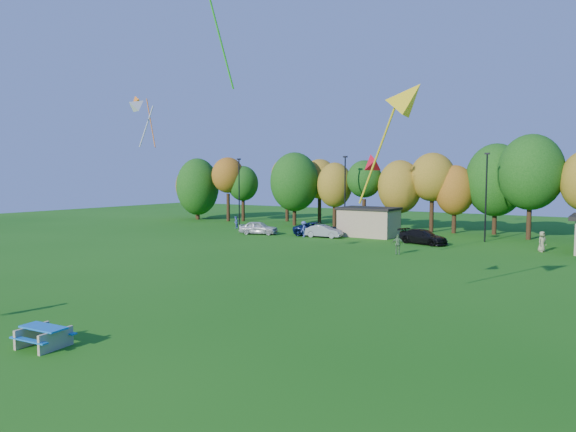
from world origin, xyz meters
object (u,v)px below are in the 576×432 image
Objects in this scene: picnic_table at (44,335)px; car_c at (318,229)px; car_d at (423,237)px; car_a at (259,228)px; car_b at (324,231)px.

picnic_table is 39.70m from car_c.
car_a is at bearing 111.31° from car_d.
picnic_table is 38.36m from car_d.
car_b is at bearing 108.07° from car_d.
car_d is (18.77, 1.98, -0.04)m from car_a.
car_b is (7.80, 1.45, -0.08)m from car_a.
picnic_table is 38.65m from car_b.
car_a is 0.89× the size of car_d.
car_c is (6.61, 2.24, -0.00)m from car_a.
car_d reaches higher than picnic_table.
car_b is 0.76× the size of car_c.
car_c is at bearing -88.50° from car_a.
car_b is (-8.37, 37.74, 0.20)m from picnic_table.
car_a is 7.93m from car_b.
car_a is (-16.17, 36.29, 0.28)m from picnic_table.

